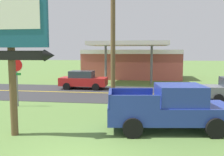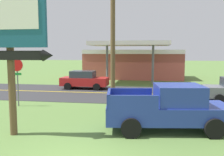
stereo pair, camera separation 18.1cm
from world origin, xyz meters
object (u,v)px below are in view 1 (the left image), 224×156
Objects in this scene: motel_sign at (10,36)px; car_red_near_lane at (83,80)px; pickup_blue_parked_on_lawn at (170,108)px; stop_sign at (17,74)px; gas_station at (132,63)px; utility_pole at (113,32)px.

car_red_near_lane is (-0.52, 12.43, -3.13)m from motel_sign.
stop_sign is at bearing 159.55° from pickup_blue_parked_on_lawn.
motel_sign is at bearing -98.30° from gas_station.
utility_pole is 1.53× the size of pickup_blue_parked_on_lawn.
stop_sign is at bearing 178.42° from utility_pole.
motel_sign reaches higher than stop_sign.
motel_sign is 1.97× the size of stop_sign.
stop_sign is 18.25m from gas_station.
utility_pole reaches higher than gas_station.
pickup_blue_parked_on_lawn is at bearing 15.07° from motel_sign.
stop_sign is 0.36× the size of utility_pole.
motel_sign is at bearing -164.93° from pickup_blue_parked_on_lawn.
utility_pole reaches higher than stop_sign.
gas_station is 20.80m from pickup_blue_parked_on_lawn.
car_red_near_lane is at bearing -110.99° from gas_station.
stop_sign is 0.54× the size of pickup_blue_parked_on_lawn.
utility_pole is at bearing -89.87° from gas_station.
pickup_blue_parked_on_lawn is at bearing -20.45° from stop_sign.
gas_station is at bearing 81.70° from motel_sign.
car_red_near_lane is at bearing 73.90° from stop_sign.
pickup_blue_parked_on_lawn is (2.92, -3.14, -3.47)m from utility_pole.
stop_sign is at bearing -106.10° from car_red_near_lane.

